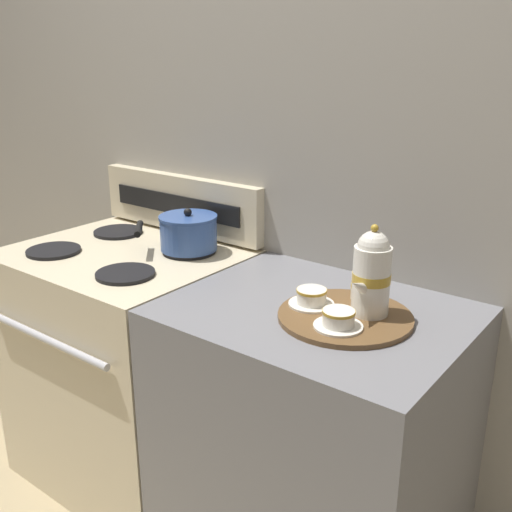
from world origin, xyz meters
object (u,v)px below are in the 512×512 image
object	(u,v)px
saucepan	(188,232)
serving_tray	(345,317)
stove	(130,365)
teacup_right	(312,297)
teapot	(371,273)
teacup_left	(338,319)
creamer_jug	(362,286)

from	to	relation	value
saucepan	serving_tray	world-z (taller)	saucepan
stove	teacup_right	xyz separation A→B (m)	(0.78, -0.01, 0.48)
serving_tray	teacup_right	bearing A→B (deg)	-178.81
teapot	teacup_left	bearing A→B (deg)	-100.41
teacup_left	teapot	bearing A→B (deg)	79.59
stove	creamer_jug	distance (m)	1.01
teapot	teacup_left	size ratio (longest dim) A/B	1.95
teacup_right	serving_tray	bearing A→B (deg)	1.19
saucepan	teacup_left	xyz separation A→B (m)	(0.73, -0.23, -0.04)
teacup_left	creamer_jug	distance (m)	0.20
teapot	creamer_jug	size ratio (longest dim) A/B	3.10
stove	serving_tray	xyz separation A→B (m)	(0.89, -0.01, 0.45)
serving_tray	teapot	world-z (taller)	teapot
serving_tray	creamer_jug	world-z (taller)	creamer_jug
teacup_left	saucepan	bearing A→B (deg)	162.47
teacup_left	teacup_right	world-z (taller)	same
teapot	teacup_right	xyz separation A→B (m)	(-0.15, -0.04, -0.09)
creamer_jug	teacup_left	bearing A→B (deg)	-78.53
teacup_left	creamer_jug	xyz separation A→B (m)	(-0.04, 0.20, 0.02)
creamer_jug	teapot	bearing A→B (deg)	-50.64
teapot	creamer_jug	bearing A→B (deg)	129.36
serving_tray	creamer_jug	distance (m)	0.13
saucepan	teacup_left	bearing A→B (deg)	-17.53
saucepan	serving_tray	bearing A→B (deg)	-12.15
serving_tray	teapot	distance (m)	0.13
creamer_jug	stove	bearing A→B (deg)	-172.94
stove	saucepan	bearing A→B (deg)	37.60
saucepan	teacup_right	bearing A→B (deg)	-14.34
teapot	teacup_right	bearing A→B (deg)	-163.53
serving_tray	stove	bearing A→B (deg)	179.41
teacup_right	teacup_left	bearing A→B (deg)	-31.00
creamer_jug	serving_tray	bearing A→B (deg)	-82.40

